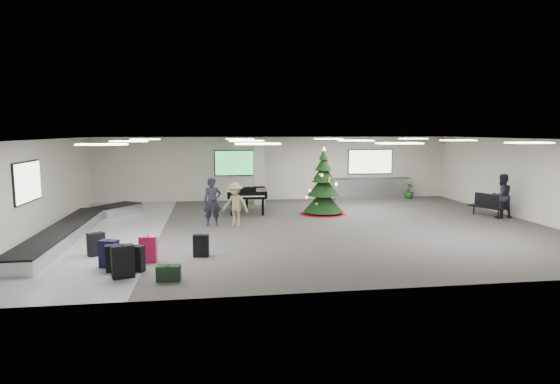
{
  "coord_description": "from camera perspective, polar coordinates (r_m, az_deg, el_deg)",
  "views": [
    {
      "loc": [
        -3.23,
        -16.56,
        3.47
      ],
      "look_at": [
        -0.66,
        1.0,
        1.17
      ],
      "focal_mm": 30.0,
      "sensor_mm": 36.0,
      "label": 1
    }
  ],
  "objects": [
    {
      "name": "bench",
      "position": [
        20.93,
        24.07,
        -1.35
      ],
      "size": [
        0.98,
        1.54,
        0.93
      ],
      "rotation": [
        0.0,
        0.0,
        0.35
      ],
      "color": "black",
      "rests_on": "ground"
    },
    {
      "name": "potted_plant_right",
      "position": [
        25.21,
        15.47,
        0.15
      ],
      "size": [
        0.6,
        0.6,
        0.82
      ],
      "primitive_type": "imported",
      "rotation": [
        0.0,
        0.0,
        1.96
      ],
      "color": "#1A3E14",
      "rests_on": "ground"
    },
    {
      "name": "pink_suitcase",
      "position": [
        13.04,
        -15.75,
        -6.73
      ],
      "size": [
        0.47,
        0.3,
        0.72
      ],
      "rotation": [
        0.0,
        0.0,
        -0.1
      ],
      "color": "#D51B58",
      "rests_on": "ground"
    },
    {
      "name": "suitcase_1",
      "position": [
        12.3,
        -17.2,
        -7.75
      ],
      "size": [
        0.48,
        0.37,
        0.68
      ],
      "rotation": [
        0.0,
        0.0,
        -0.41
      ],
      "color": "black",
      "rests_on": "ground"
    },
    {
      "name": "potted_plant_left",
      "position": [
        23.69,
        5.29,
        -0.15
      ],
      "size": [
        0.5,
        0.46,
        0.75
      ],
      "primitive_type": "imported",
      "rotation": [
        0.0,
        0.0,
        0.37
      ],
      "color": "#1A3E14",
      "rests_on": "ground"
    },
    {
      "name": "navy_suitcase",
      "position": [
        12.85,
        -20.11,
        -7.09
      ],
      "size": [
        0.53,
        0.41,
        0.73
      ],
      "rotation": [
        0.0,
        0.0,
        -0.33
      ],
      "color": "black",
      "rests_on": "ground"
    },
    {
      "name": "traveler_bench",
      "position": [
        20.8,
        25.4,
        -0.45
      ],
      "size": [
        0.92,
        0.75,
        1.79
      ],
      "primitive_type": "imported",
      "rotation": [
        0.0,
        0.0,
        3.22
      ],
      "color": "black",
      "rests_on": "ground"
    },
    {
      "name": "service_counter",
      "position": [
        24.8,
        11.1,
        0.48
      ],
      "size": [
        4.05,
        0.65,
        1.08
      ],
      "color": "silver",
      "rests_on": "ground"
    },
    {
      "name": "christmas_tree",
      "position": [
        19.79,
        5.32,
        0.13
      ],
      "size": [
        2.01,
        2.01,
        2.87
      ],
      "color": "maroon",
      "rests_on": "ground"
    },
    {
      "name": "suitcase_8",
      "position": [
        14.16,
        -21.51,
        -5.96
      ],
      "size": [
        0.51,
        0.45,
        0.68
      ],
      "rotation": [
        0.0,
        0.0,
        0.55
      ],
      "color": "black",
      "rests_on": "ground"
    },
    {
      "name": "traveler_b",
      "position": [
        17.25,
        -5.46,
        -1.51
      ],
      "size": [
        1.21,
        1.04,
        1.62
      ],
      "primitive_type": "imported",
      "rotation": [
        0.0,
        0.0,
        -0.52
      ],
      "color": "#8B7D56",
      "rests_on": "ground"
    },
    {
      "name": "room_envelope",
      "position": [
        17.5,
        1.05,
        3.65
      ],
      "size": [
        18.02,
        14.02,
        3.21
      ],
      "color": "beige",
      "rests_on": "ground"
    },
    {
      "name": "baggage_carousel",
      "position": [
        17.41,
        -23.59,
        -4.02
      ],
      "size": [
        2.28,
        9.71,
        0.43
      ],
      "color": "silver",
      "rests_on": "ground"
    },
    {
      "name": "ground",
      "position": [
        17.22,
        2.65,
        -4.24
      ],
      "size": [
        18.0,
        18.0,
        0.0
      ],
      "primitive_type": "plane",
      "color": "#3C3936",
      "rests_on": "ground"
    },
    {
      "name": "suitcase_3",
      "position": [
        13.29,
        -9.6,
        -6.45
      ],
      "size": [
        0.45,
        0.29,
        0.65
      ],
      "rotation": [
        0.0,
        0.0,
        -0.15
      ],
      "color": "black",
      "rests_on": "ground"
    },
    {
      "name": "suitcase_5",
      "position": [
        12.46,
        -19.48,
        -7.61
      ],
      "size": [
        0.49,
        0.33,
        0.69
      ],
      "rotation": [
        0.0,
        0.0,
        0.2
      ],
      "color": "black",
      "rests_on": "ground"
    },
    {
      "name": "suitcase_0",
      "position": [
        11.85,
        -18.62,
        -8.04
      ],
      "size": [
        0.57,
        0.43,
        0.82
      ],
      "rotation": [
        0.0,
        0.0,
        0.32
      ],
      "color": "black",
      "rests_on": "ground"
    },
    {
      "name": "grand_piano",
      "position": [
        20.02,
        -4.04,
        -0.14
      ],
      "size": [
        1.75,
        2.19,
        1.2
      ],
      "rotation": [
        0.0,
        0.0,
        -0.06
      ],
      "color": "black",
      "rests_on": "ground"
    },
    {
      "name": "green_duffel",
      "position": [
        11.4,
        -13.43,
        -9.59
      ],
      "size": [
        0.57,
        0.33,
        0.38
      ],
      "rotation": [
        0.0,
        0.0,
        -0.1
      ],
      "color": "black",
      "rests_on": "ground"
    },
    {
      "name": "traveler_a",
      "position": [
        17.41,
        -8.25,
        -1.19
      ],
      "size": [
        0.67,
        0.46,
        1.79
      ],
      "primitive_type": "imported",
      "rotation": [
        0.0,
        0.0,
        0.04
      ],
      "color": "black",
      "rests_on": "ground"
    }
  ]
}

